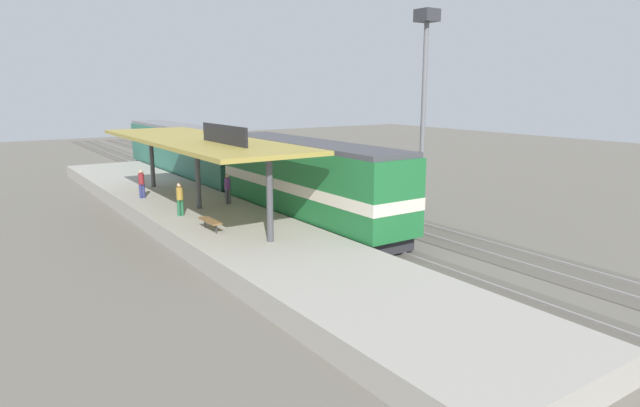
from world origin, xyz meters
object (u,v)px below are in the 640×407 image
Objects in this scene: locomotive at (308,183)px; person_boarding at (228,187)px; platform_bench at (210,221)px; light_mast at (425,69)px; passenger_carriage_single at (186,152)px; person_walking at (141,182)px; person_waiting at (180,197)px.

locomotive reaches higher than person_boarding.
light_mast is (13.80, 0.59, 7.05)m from platform_bench.
person_walking is (-6.35, -9.64, -0.46)m from passenger_carriage_single.
light_mast is 15.65m from person_waiting.
passenger_carriage_single is 11.70× the size of person_walking.
person_walking is at bearing 92.64° from person_waiting.
locomotive reaches higher than person_waiting.
passenger_carriage_single reaches higher than person_boarding.
person_waiting is at bearing -111.55° from passenger_carriage_single.
locomotive is 9.84m from light_mast.
light_mast is 13.24m from person_boarding.
passenger_carriage_single is 1.71× the size of light_mast.
person_waiting and person_boarding have the same top height.
platform_bench is 15.51m from light_mast.
person_walking is (-6.35, 8.36, -0.56)m from locomotive.
locomotive reaches higher than passenger_carriage_single.
person_waiting is (-6.08, -15.40, -0.46)m from passenger_carriage_single.
passenger_carriage_single is 14.31m from person_boarding.
person_walking is at bearing 127.22° from locomotive.
passenger_carriage_single is at bearing 72.52° from platform_bench.
locomotive is 1.23× the size of light_mast.
light_mast is at bearing -31.95° from person_walking.
passenger_carriage_single is at bearing 112.90° from light_mast.
person_waiting is (-0.08, 3.65, 0.51)m from platform_bench.
locomotive is 8.44× the size of person_walking.
person_boarding is at bearing -101.34° from passenger_carriage_single.
platform_bench is 0.99× the size of person_boarding.
person_boarding is (3.53, -4.38, 0.00)m from person_walking.
locomotive is 8.44× the size of person_waiting.
passenger_carriage_single reaches higher than person_walking.
person_walking is at bearing -123.35° from passenger_carriage_single.
locomotive reaches higher than platform_bench.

